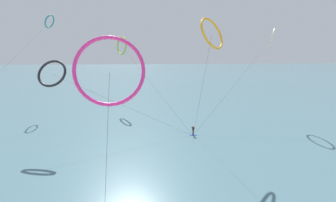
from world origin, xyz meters
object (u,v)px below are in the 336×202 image
kite_magenta (109,71)px  kite_charcoal (52,73)px  surfer_cobalt (193,131)px  kite_lime (122,46)px  kite_ivory (271,39)px  kite_teal (49,22)px  kite_amber (212,34)px

kite_magenta → kite_charcoal: bearing=120.6°
surfer_cobalt → kite_magenta: size_ratio=0.11×
kite_lime → surfer_cobalt: bearing=-3.5°
kite_ivory → surfer_cobalt: bearing=-31.4°
kite_teal → kite_ivory: 50.13m
kite_amber → kite_charcoal: (-23.05, 2.35, -5.59)m
kite_charcoal → kite_ivory: 40.61m
surfer_cobalt → kite_amber: kite_amber is taller
kite_ivory → kite_lime: size_ratio=0.82×
kite_teal → kite_charcoal: bearing=32.9°
kite_ivory → kite_charcoal: bearing=-46.5°
kite_charcoal → surfer_cobalt: bearing=11.4°
kite_ivory → kite_lime: kite_ivory is taller
kite_amber → kite_ivory: size_ratio=0.98×
kite_magenta → kite_lime: bearing=92.0°
kite_charcoal → kite_lime: kite_lime is taller
surfer_cobalt → kite_teal: bearing=-99.2°
kite_amber → kite_lime: (-15.63, 23.97, -1.33)m
surfer_cobalt → kite_ivory: kite_ivory is taller
surfer_cobalt → kite_amber: bearing=55.7°
kite_magenta → kite_lime: (-4.20, 38.34, 2.33)m
kite_charcoal → kite_lime: bearing=80.5°
kite_teal → kite_ivory: kite_teal is taller
kite_amber → kite_ivory: 20.69m
surfer_cobalt → kite_charcoal: (-21.37, -0.75, 9.80)m
kite_teal → kite_amber: size_ratio=2.30×
surfer_cobalt → kite_charcoal: kite_charcoal is taller
kite_charcoal → kite_lime: size_ratio=1.04×
kite_magenta → kite_ivory: size_ratio=0.81×
kite_amber → surfer_cobalt: bearing=73.9°
kite_amber → kite_lime: size_ratio=0.81×
kite_magenta → kite_amber: 18.72m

